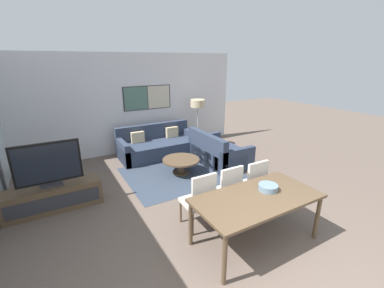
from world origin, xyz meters
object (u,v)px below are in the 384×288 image
object	(u,v)px
sofa_side	(217,153)
fruit_bowl	(268,187)
television	(48,165)
dining_chair_centre	(227,190)
dining_chair_left	(200,199)
dining_chair_right	(252,183)
coffee_table	(181,162)
tv_console	(54,197)
dining_table	(257,201)
sofa_main	(158,146)
floor_lamp	(198,106)

from	to	relation	value
sofa_side	fruit_bowl	world-z (taller)	sofa_side
television	dining_chair_centre	xyz separation A→B (m)	(2.54, -1.78, -0.33)
dining_chair_left	dining_chair_right	world-z (taller)	same
dining_chair_right	dining_chair_centre	bearing A→B (deg)	177.11
television	coffee_table	world-z (taller)	television
television	dining_chair_left	distance (m)	2.71
dining_chair_right	tv_console	bearing A→B (deg)	149.62
television	coffee_table	xyz separation A→B (m)	(2.72, 0.23, -0.59)
dining_table	dining_chair_left	bearing A→B (deg)	127.92
sofa_side	dining_table	xyz separation A→B (m)	(-1.29, -2.80, 0.41)
sofa_side	fruit_bowl	xyz separation A→B (m)	(-1.01, -2.73, 0.53)
television	sofa_main	xyz separation A→B (m)	(2.72, 1.67, -0.59)
tv_console	sofa_side	world-z (taller)	sofa_side
sofa_side	coffee_table	world-z (taller)	sofa_side
tv_console	dining_chair_left	size ratio (longest dim) A/B	1.66
dining_chair_centre	fruit_bowl	size ratio (longest dim) A/B	3.38
tv_console	floor_lamp	xyz separation A→B (m)	(4.06, 1.71, 1.06)
fruit_bowl	sofa_main	bearing A→B (deg)	91.38
television	coffee_table	size ratio (longest dim) A/B	1.23
coffee_table	sofa_main	bearing A→B (deg)	90.00
television	dining_table	size ratio (longest dim) A/B	0.59
dining_chair_centre	sofa_main	bearing A→B (deg)	87.06
sofa_side	floor_lamp	xyz separation A→B (m)	(0.23, 1.39, 1.02)
floor_lamp	dining_chair_centre	bearing A→B (deg)	-113.55
dining_table	dining_chair_right	distance (m)	0.87
dining_chair_left	tv_console	bearing A→B (deg)	138.31
tv_console	coffee_table	bearing A→B (deg)	4.85
sofa_main	dining_chair_centre	world-z (taller)	dining_chair_centre
television	dining_chair_left	world-z (taller)	television
floor_lamp	coffee_table	bearing A→B (deg)	-132.27
coffee_table	floor_lamp	xyz separation A→B (m)	(1.34, 1.48, 1.02)
coffee_table	sofa_side	bearing A→B (deg)	4.66
dining_chair_left	floor_lamp	bearing A→B (deg)	59.59
dining_chair_right	dining_table	bearing A→B (deg)	-128.52
tv_console	sofa_side	bearing A→B (deg)	4.80
sofa_main	dining_chair_right	world-z (taller)	dining_chair_right
tv_console	dining_table	distance (m)	3.58
dining_table	fruit_bowl	bearing A→B (deg)	13.81
dining_table	fruit_bowl	distance (m)	0.31
sofa_main	television	bearing A→B (deg)	-148.43
television	dining_chair_right	world-z (taller)	television
dining_chair_right	sofa_main	bearing A→B (deg)	95.86
sofa_main	dining_chair_left	bearing A→B (deg)	-101.60
sofa_main	dining_chair_left	xyz separation A→B (m)	(-0.71, -3.46, 0.26)
coffee_table	fruit_bowl	xyz separation A→B (m)	(0.10, -2.64, 0.53)
coffee_table	dining_table	bearing A→B (deg)	-93.74
television	dining_table	world-z (taller)	television
dining_chair_centre	floor_lamp	bearing A→B (deg)	66.45
dining_chair_right	fruit_bowl	size ratio (longest dim) A/B	3.38
sofa_side	dining_table	distance (m)	3.11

